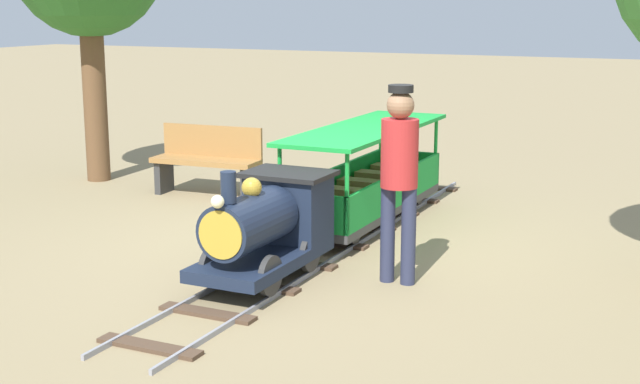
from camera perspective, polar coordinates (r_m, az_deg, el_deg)
ground_plane at (r=8.34m, az=0.36°, el=-3.54°), size 60.00×60.00×0.00m
track at (r=8.40m, az=0.59°, el=-3.30°), size 0.77×6.40×0.04m
locomotive at (r=7.24m, az=-3.40°, el=-2.04°), size 0.73×1.45×0.98m
passenger_car at (r=9.11m, az=2.97°, el=0.52°), size 0.83×2.70×0.97m
conductor_person at (r=7.09m, az=5.13°, el=1.54°), size 0.30×0.30×1.62m
park_bench at (r=10.53m, az=-7.26°, el=2.01°), size 1.32×0.49×0.82m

